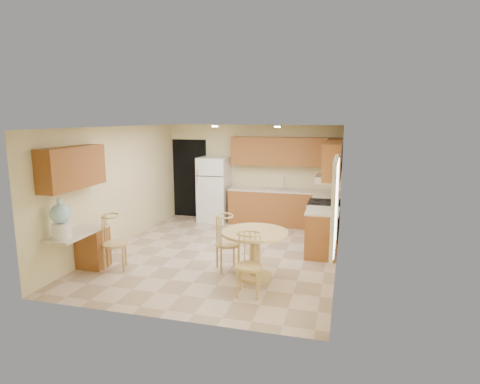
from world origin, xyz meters
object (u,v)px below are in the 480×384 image
(stove, at_px, (323,222))
(water_crock, at_px, (61,220))
(chair_table_a, at_px, (226,238))
(dining_table, at_px, (255,248))
(refrigerator, at_px, (214,189))
(chair_table_b, at_px, (247,260))
(chair_desk, at_px, (111,238))

(stove, bearing_deg, water_crock, -140.26)
(chair_table_a, distance_m, water_crock, 2.70)
(dining_table, height_order, water_crock, water_crock)
(refrigerator, xyz_separation_m, stove, (2.88, -1.22, -0.37))
(dining_table, height_order, chair_table_a, chair_table_a)
(refrigerator, relative_size, water_crock, 2.59)
(refrigerator, distance_m, chair_table_b, 4.64)
(refrigerator, bearing_deg, chair_table_b, -65.28)
(chair_desk, bearing_deg, chair_table_b, 58.03)
(chair_table_a, xyz_separation_m, water_crock, (-2.39, -1.17, 0.45))
(chair_desk, bearing_deg, dining_table, 74.78)
(chair_desk, relative_size, water_crock, 1.53)
(chair_desk, bearing_deg, refrigerator, 148.04)
(refrigerator, xyz_separation_m, chair_table_a, (1.34, -3.32, -0.23))
(chair_table_a, relative_size, chair_desk, 1.01)
(stove, height_order, water_crock, water_crock)
(chair_table_a, bearing_deg, chair_table_b, 2.46)
(water_crock, bearing_deg, chair_table_b, 5.17)
(stove, distance_m, water_crock, 5.14)
(stove, height_order, chair_table_a, stove)
(dining_table, bearing_deg, chair_table_b, -86.14)
(water_crock, bearing_deg, chair_desk, 56.15)
(dining_table, xyz_separation_m, chair_table_b, (0.05, -0.74, 0.04))
(water_crock, bearing_deg, refrigerator, 76.82)
(chair_table_a, bearing_deg, stove, 112.44)
(chair_table_a, height_order, chair_table_b, chair_table_a)
(chair_table_b, relative_size, water_crock, 1.47)
(dining_table, xyz_separation_m, chair_desk, (-2.49, -0.34, 0.06))
(stove, height_order, chair_table_b, stove)
(chair_table_b, distance_m, water_crock, 3.04)
(chair_table_b, xyz_separation_m, water_crock, (-2.99, -0.27, 0.48))
(refrigerator, height_order, chair_desk, refrigerator)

